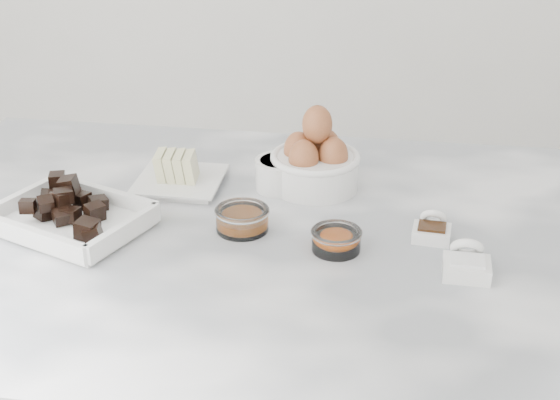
# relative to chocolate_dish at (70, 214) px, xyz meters

# --- Properties ---
(marble_slab) EXTENTS (1.20, 0.80, 0.04)m
(marble_slab) POSITION_rel_chocolate_dish_xyz_m (0.28, 0.03, -0.04)
(marble_slab) COLOR silver
(marble_slab) RESTS_ON cabinet
(chocolate_dish) EXTENTS (0.26, 0.23, 0.06)m
(chocolate_dish) POSITION_rel_chocolate_dish_xyz_m (0.00, 0.00, 0.00)
(chocolate_dish) COLOR white
(chocolate_dish) RESTS_ON marble_slab
(butter_plate) EXTENTS (0.14, 0.14, 0.06)m
(butter_plate) POSITION_rel_chocolate_dish_xyz_m (0.12, 0.17, -0.00)
(butter_plate) COLOR white
(butter_plate) RESTS_ON marble_slab
(sugar_ramekin) EXTENTS (0.08, 0.08, 0.05)m
(sugar_ramekin) POSITION_rel_chocolate_dish_xyz_m (0.29, 0.18, 0.00)
(sugar_ramekin) COLOR white
(sugar_ramekin) RESTS_ON marble_slab
(egg_bowl) EXTENTS (0.15, 0.15, 0.14)m
(egg_bowl) POSITION_rel_chocolate_dish_xyz_m (0.34, 0.20, 0.02)
(egg_bowl) COLOR white
(egg_bowl) RESTS_ON marble_slab
(honey_bowl) EXTENTS (0.08, 0.08, 0.04)m
(honey_bowl) POSITION_rel_chocolate_dish_xyz_m (0.25, 0.03, -0.01)
(honey_bowl) COLOR white
(honey_bowl) RESTS_ON marble_slab
(zest_bowl) EXTENTS (0.07, 0.07, 0.03)m
(zest_bowl) POSITION_rel_chocolate_dish_xyz_m (0.39, -0.01, -0.01)
(zest_bowl) COLOR white
(zest_bowl) RESTS_ON marble_slab
(vanilla_spoon) EXTENTS (0.06, 0.07, 0.04)m
(vanilla_spoon) POSITION_rel_chocolate_dish_xyz_m (0.53, 0.05, -0.01)
(vanilla_spoon) COLOR white
(vanilla_spoon) RESTS_ON marble_slab
(salt_spoon) EXTENTS (0.06, 0.08, 0.05)m
(salt_spoon) POSITION_rel_chocolate_dish_xyz_m (0.57, -0.04, -0.01)
(salt_spoon) COLOR white
(salt_spoon) RESTS_ON marble_slab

